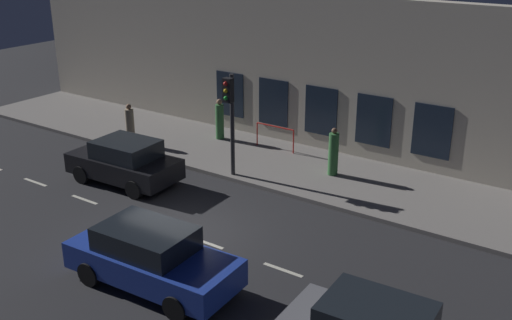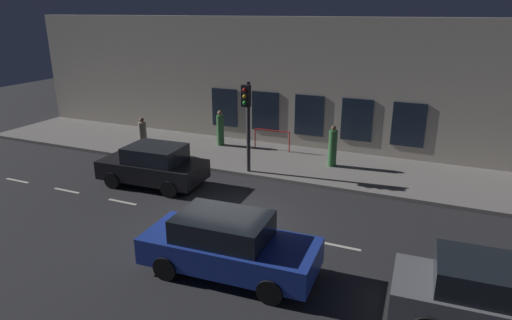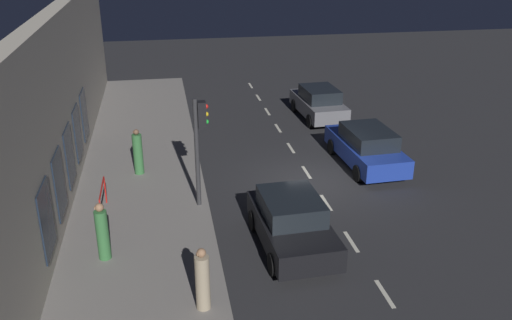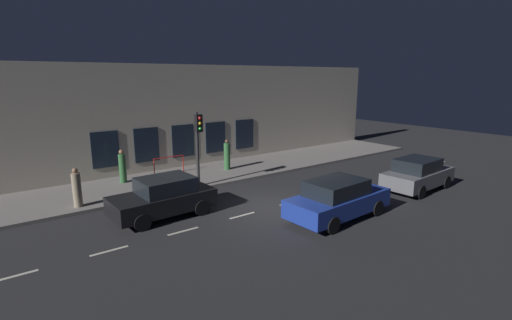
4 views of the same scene
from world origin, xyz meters
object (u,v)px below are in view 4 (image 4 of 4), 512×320
parked_car_1 (338,199)px  traffic_light (198,137)px  parked_car_0 (164,197)px  parked_car_2 (418,174)px  pedestrian_2 (122,167)px  pedestrian_1 (77,189)px  pedestrian_0 (227,156)px

parked_car_1 → traffic_light: bearing=-162.2°
parked_car_0 → parked_car_2: bearing=-112.3°
pedestrian_2 → parked_car_0: bearing=-98.1°
pedestrian_1 → pedestrian_2: bearing=22.6°
pedestrian_0 → pedestrian_2: size_ratio=1.02×
traffic_light → parked_car_0: size_ratio=0.90×
traffic_light → pedestrian_0: size_ratio=2.09×
traffic_light → pedestrian_2: traffic_light is taller
parked_car_0 → pedestrian_1: (2.81, 2.60, 0.13)m
parked_car_0 → pedestrian_1: 3.83m
parked_car_1 → pedestrian_1: (7.11, 7.98, 0.13)m
pedestrian_0 → pedestrian_2: pedestrian_0 is taller
traffic_light → parked_car_1: traffic_light is taller
traffic_light → parked_car_2: 10.89m
parked_car_1 → parked_car_2: bearing=89.0°
traffic_light → parked_car_1: size_ratio=0.81×
parked_car_2 → pedestrian_0: pedestrian_0 is taller
traffic_light → pedestrian_1: (0.45, 5.48, -1.71)m
parked_car_2 → pedestrian_2: 14.77m
pedestrian_0 → parked_car_2: bearing=-49.4°
traffic_light → pedestrian_0: bearing=-54.4°
traffic_light → pedestrian_1: bearing=85.3°
parked_car_1 → pedestrian_1: size_ratio=2.74×
parked_car_0 → pedestrian_0: (4.49, -5.84, 0.17)m
parked_car_2 → pedestrian_2: size_ratio=2.45×
parked_car_1 → pedestrian_2: size_ratio=2.66×
traffic_light → parked_car_2: traffic_light is taller
parked_car_1 → pedestrian_1: 10.69m
pedestrian_0 → pedestrian_2: bearing=179.2°
traffic_light → pedestrian_2: (2.97, 2.80, -1.68)m
traffic_light → parked_car_1: 7.35m
parked_car_1 → parked_car_2: (0.19, -6.05, -0.00)m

